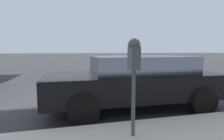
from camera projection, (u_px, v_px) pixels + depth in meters
ground_plane at (81, 100)px, 5.25m from camera, size 220.00×220.00×0.00m
parking_meter at (134, 62)px, 2.60m from camera, size 0.21×0.19×1.49m
car_black at (135, 80)px, 4.56m from camera, size 2.06×4.42×1.35m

